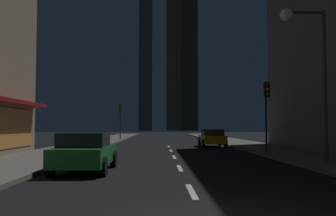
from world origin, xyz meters
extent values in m
cube|color=black|center=(0.00, 32.00, -0.05)|extent=(78.00, 136.00, 0.10)
cube|color=#605E59|center=(7.00, 32.00, 0.07)|extent=(4.00, 76.00, 0.15)
cube|color=#605E59|center=(-7.00, 32.00, 0.07)|extent=(4.00, 76.00, 0.15)
cube|color=silver|center=(0.00, 3.20, 0.01)|extent=(0.16, 2.20, 0.01)
cube|color=silver|center=(0.00, 8.40, 0.01)|extent=(0.16, 2.20, 0.01)
cube|color=silver|center=(0.00, 13.60, 0.01)|extent=(0.16, 2.20, 0.01)
cube|color=silver|center=(0.00, 18.80, 0.01)|extent=(0.16, 2.20, 0.01)
cube|color=silver|center=(0.00, 24.00, 0.01)|extent=(0.16, 2.20, 0.01)
cube|color=#544F3F|center=(-5.95, 138.26, 37.80)|extent=(5.42, 5.86, 75.61)
cube|color=#423F31|center=(5.59, 156.25, 38.27)|extent=(5.61, 8.17, 76.53)
cube|color=#39362B|center=(11.28, 138.31, 30.67)|extent=(7.05, 5.06, 61.34)
cube|color=#1E722D|center=(-3.60, 7.45, 0.61)|extent=(1.80, 4.20, 0.65)
cube|color=black|center=(-3.60, 7.25, 1.17)|extent=(1.64, 2.00, 0.55)
cylinder|color=black|center=(-4.48, 8.85, 0.34)|extent=(0.22, 0.68, 0.68)
cylinder|color=black|center=(-2.72, 8.85, 0.34)|extent=(0.22, 0.68, 0.68)
cylinder|color=black|center=(-4.48, 6.05, 0.34)|extent=(0.22, 0.68, 0.68)
cylinder|color=black|center=(-2.72, 6.05, 0.34)|extent=(0.22, 0.68, 0.68)
sphere|color=white|center=(-4.15, 9.50, 0.67)|extent=(0.18, 0.18, 0.18)
sphere|color=white|center=(-3.05, 9.50, 0.67)|extent=(0.18, 0.18, 0.18)
cube|color=gold|center=(3.60, 23.80, 0.61)|extent=(1.80, 4.20, 0.65)
cube|color=black|center=(3.60, 23.60, 1.17)|extent=(1.64, 2.00, 0.55)
cylinder|color=black|center=(2.72, 25.20, 0.34)|extent=(0.22, 0.68, 0.68)
cylinder|color=black|center=(4.48, 25.20, 0.34)|extent=(0.22, 0.68, 0.68)
cylinder|color=black|center=(2.72, 22.40, 0.34)|extent=(0.22, 0.68, 0.68)
cylinder|color=black|center=(4.48, 22.40, 0.34)|extent=(0.22, 0.68, 0.68)
sphere|color=white|center=(3.05, 25.85, 0.67)|extent=(0.18, 0.18, 0.18)
sphere|color=white|center=(4.15, 25.85, 0.67)|extent=(0.18, 0.18, 0.18)
cylinder|color=red|center=(-5.90, 17.54, 0.43)|extent=(0.22, 0.22, 0.55)
sphere|color=red|center=(-5.90, 17.54, 0.70)|extent=(0.21, 0.21, 0.21)
cylinder|color=red|center=(-5.90, 17.54, 0.18)|extent=(0.30, 0.30, 0.06)
cylinder|color=red|center=(-6.06, 17.54, 0.45)|extent=(0.10, 0.10, 0.10)
cylinder|color=red|center=(-5.74, 17.54, 0.45)|extent=(0.10, 0.10, 0.10)
cylinder|color=#2D2D2D|center=(5.50, 14.96, 2.25)|extent=(0.12, 0.12, 4.20)
cube|color=black|center=(5.50, 14.76, 3.85)|extent=(0.32, 0.24, 0.90)
sphere|color=red|center=(5.50, 14.63, 4.13)|extent=(0.18, 0.18, 0.18)
sphere|color=#F2B20C|center=(5.50, 14.63, 3.85)|extent=(0.18, 0.18, 0.18)
sphere|color=#19D833|center=(5.50, 14.63, 3.57)|extent=(0.18, 0.18, 0.18)
cylinder|color=#2D2D2D|center=(-5.50, 37.85, 2.25)|extent=(0.12, 0.12, 4.20)
cube|color=black|center=(-5.50, 37.65, 3.85)|extent=(0.32, 0.24, 0.90)
sphere|color=red|center=(-5.50, 37.52, 4.13)|extent=(0.18, 0.18, 0.18)
sphere|color=#F2B20C|center=(-5.50, 37.52, 3.85)|extent=(0.18, 0.18, 0.18)
sphere|color=#19D833|center=(-5.50, 37.52, 3.57)|extent=(0.18, 0.18, 0.18)
cylinder|color=#38383D|center=(6.20, 8.84, 3.40)|extent=(0.16, 0.16, 6.50)
cylinder|color=#38383D|center=(5.40, 8.84, 6.55)|extent=(1.60, 0.12, 0.12)
sphere|color=#FCF7CC|center=(4.60, 8.84, 6.45)|extent=(0.56, 0.56, 0.56)
camera|label=1|loc=(-0.86, -6.24, 1.69)|focal=38.70mm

